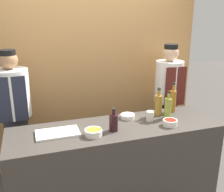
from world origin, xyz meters
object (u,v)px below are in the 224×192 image
(cup_cream, at_px, (150,116))
(chef_right, at_px, (168,100))
(sauce_bowl_brown, at_px, (128,116))
(sauce_bowl_yellow, at_px, (93,132))
(sauce_bowl_red, at_px, (170,122))
(chef_left, at_px, (15,118))
(bottle_oil, at_px, (168,108))
(bottle_amber, at_px, (173,100))
(cutting_board, at_px, (58,133))
(bottle_vinegar, at_px, (158,105))
(bottle_wine, at_px, (114,122))

(cup_cream, distance_m, chef_right, 0.85)
(sauce_bowl_brown, distance_m, sauce_bowl_yellow, 0.53)
(sauce_bowl_red, bearing_deg, chef_left, 151.52)
(sauce_bowl_brown, bearing_deg, sauce_bowl_red, -42.94)
(bottle_oil, distance_m, chef_right, 0.73)
(sauce_bowl_red, distance_m, bottle_amber, 0.41)
(sauce_bowl_brown, distance_m, chef_left, 1.25)
(sauce_bowl_yellow, xyz_separation_m, chef_left, (-0.70, 0.78, -0.07))
(sauce_bowl_brown, bearing_deg, cutting_board, -168.34)
(bottle_oil, xyz_separation_m, chef_left, (-1.55, 0.62, -0.15))
(sauce_bowl_brown, distance_m, bottle_amber, 0.56)
(chef_right, bearing_deg, bottle_vinegar, -129.19)
(sauce_bowl_red, distance_m, cup_cream, 0.22)
(sauce_bowl_brown, relative_size, sauce_bowl_red, 1.05)
(cutting_board, height_order, chef_left, chef_left)
(bottle_vinegar, height_order, chef_right, chef_right)
(sauce_bowl_yellow, relative_size, bottle_wine, 0.72)
(bottle_amber, relative_size, cup_cream, 3.28)
(bottle_amber, xyz_separation_m, chef_right, (0.21, 0.47, -0.17))
(bottle_amber, distance_m, chef_left, 1.77)
(cup_cream, bearing_deg, sauce_bowl_red, -51.72)
(sauce_bowl_yellow, distance_m, chef_left, 1.05)
(cutting_board, height_order, bottle_oil, bottle_oil)
(cutting_board, bearing_deg, chef_right, 23.11)
(bottle_vinegar, bearing_deg, sauce_bowl_brown, 177.30)
(sauce_bowl_brown, distance_m, bottle_oil, 0.43)
(sauce_bowl_yellow, distance_m, bottle_vinegar, 0.85)
(cutting_board, relative_size, chef_right, 0.25)
(sauce_bowl_red, xyz_separation_m, cutting_board, (-1.09, 0.15, -0.02))
(cup_cream, relative_size, chef_left, 0.06)
(bottle_wine, xyz_separation_m, chef_right, (1.00, 0.74, -0.13))
(sauce_bowl_red, relative_size, sauce_bowl_yellow, 0.87)
(sauce_bowl_red, height_order, chef_right, chef_right)
(sauce_bowl_red, height_order, chef_left, chef_left)
(sauce_bowl_red, bearing_deg, bottle_amber, 56.46)
(sauce_bowl_yellow, xyz_separation_m, cup_cream, (0.64, 0.15, 0.02))
(bottle_oil, height_order, bottle_vinegar, bottle_vinegar)
(cup_cream, height_order, chef_left, chef_left)
(chef_left, bearing_deg, sauce_bowl_yellow, -48.17)
(bottle_vinegar, bearing_deg, chef_left, 161.18)
(sauce_bowl_yellow, bearing_deg, bottle_vinegar, 18.75)
(sauce_bowl_yellow, xyz_separation_m, bottle_oil, (0.85, 0.16, 0.08))
(bottle_oil, relative_size, bottle_vinegar, 0.97)
(sauce_bowl_red, bearing_deg, bottle_vinegar, 86.33)
(sauce_bowl_brown, bearing_deg, cup_cream, -34.78)
(cutting_board, xyz_separation_m, bottle_vinegar, (1.10, 0.14, 0.11))
(chef_left, distance_m, chef_right, 1.91)
(chef_left, height_order, chef_right, chef_left)
(sauce_bowl_brown, relative_size, bottle_amber, 0.44)
(chef_right, bearing_deg, bottle_wine, -143.63)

